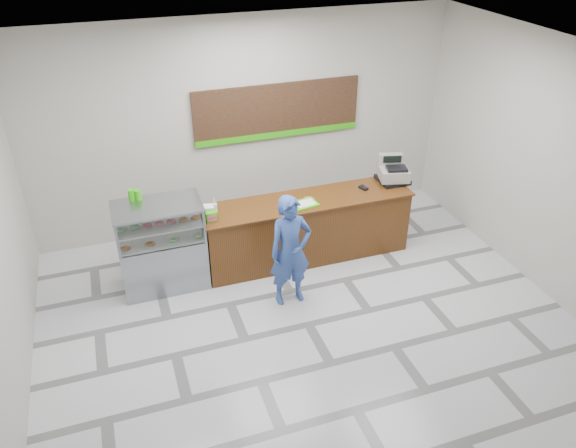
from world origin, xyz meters
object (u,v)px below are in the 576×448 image
object	(u,v)px
cash_register	(393,172)
serving_tray	(304,204)
customer	(290,251)
sales_counter	(307,229)
display_case	(162,245)

from	to	relation	value
cash_register	serving_tray	size ratio (longest dim) A/B	1.30
customer	cash_register	bearing A→B (deg)	24.90
sales_counter	serving_tray	distance (m)	0.55
serving_tray	customer	xyz separation A→B (m)	(-0.49, -0.81, -0.22)
display_case	cash_register	bearing A→B (deg)	2.08
cash_register	serving_tray	world-z (taller)	cash_register
sales_counter	serving_tray	world-z (taller)	serving_tray
sales_counter	serving_tray	size ratio (longest dim) A/B	7.45
serving_tray	customer	world-z (taller)	customer
sales_counter	display_case	world-z (taller)	display_case
display_case	cash_register	size ratio (longest dim) A/B	2.34
serving_tray	customer	distance (m)	0.97
serving_tray	customer	bearing A→B (deg)	-130.24
cash_register	sales_counter	bearing A→B (deg)	-160.04
sales_counter	customer	xyz separation A→B (m)	(-0.60, -0.94, 0.30)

